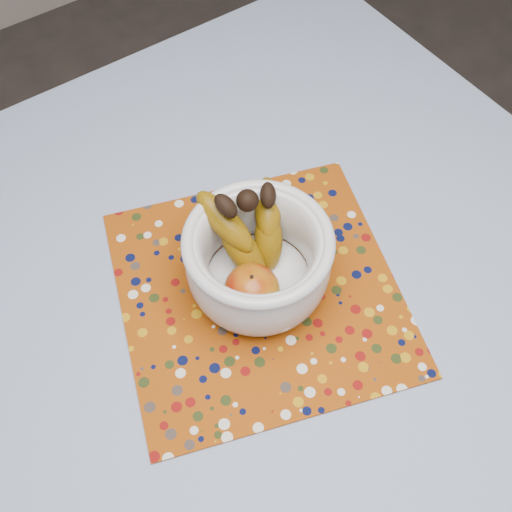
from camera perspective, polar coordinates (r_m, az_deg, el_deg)
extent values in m
plane|color=#2D2826|center=(1.57, -0.37, -20.73)|extent=(4.00, 4.00, 0.00)
cube|color=brown|center=(0.87, -0.65, -10.94)|extent=(1.20, 1.20, 0.04)
cylinder|color=brown|center=(1.59, 4.46, 9.36)|extent=(0.06, 0.06, 0.71)
cube|color=brown|center=(1.52, 23.00, 2.02)|extent=(0.36, 0.36, 0.03)
cylinder|color=brown|center=(1.57, 20.35, -8.12)|extent=(0.03, 0.03, 0.37)
cylinder|color=brown|center=(1.64, 13.88, -0.37)|extent=(0.03, 0.03, 0.37)
cylinder|color=brown|center=(1.80, 21.07, 3.64)|extent=(0.03, 0.03, 0.37)
cube|color=slate|center=(0.84, -0.66, -10.32)|extent=(1.32, 1.32, 0.01)
cube|color=#863707|center=(0.88, 0.26, -3.35)|extent=(0.51, 0.51, 0.00)
cylinder|color=silver|center=(0.88, 0.19, -2.55)|extent=(0.10, 0.10, 0.01)
cylinder|color=silver|center=(0.87, 0.19, -2.21)|extent=(0.15, 0.15, 0.01)
torus|color=silver|center=(0.79, 0.21, 1.43)|extent=(0.21, 0.21, 0.02)
ellipsoid|color=maroon|center=(0.82, -0.40, -3.25)|extent=(0.08, 0.08, 0.07)
sphere|color=black|center=(0.81, -0.82, 5.31)|extent=(0.03, 0.03, 0.03)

